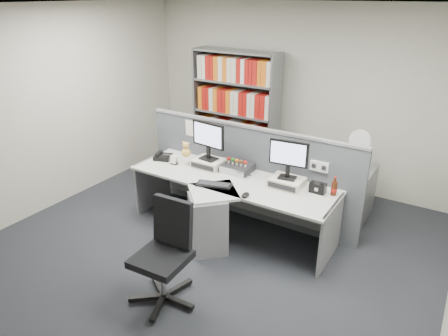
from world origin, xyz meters
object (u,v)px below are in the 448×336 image
Objects in this scene: monitor_right at (289,156)px; keyboard at (214,185)px; desk_calendar at (174,160)px; cola_bottle at (334,188)px; mouse at (245,195)px; speaker at (318,188)px; desktop_pc at (237,168)px; desk at (222,205)px; shelving_unit at (236,115)px; desk_fan at (360,144)px; desk_phone at (163,157)px; office_chair at (166,250)px; filing_cabinet at (353,192)px; monitor_left at (208,138)px.

monitor_right reaches higher than keyboard.
cola_bottle reaches higher than desk_calendar.
speaker is (0.64, 0.52, 0.04)m from mouse.
monitor_right reaches higher than desktop_pc.
desk is 2.12m from shelving_unit.
keyboard is (-0.02, -0.50, -0.03)m from desktop_pc.
speaker is 1.03m from desk_fan.
desk_phone is at bearing -176.22° from monitor_right.
speaker is 1.85m from office_chair.
keyboard is 2.01× the size of cola_bottle.
keyboard is 1.36m from cola_bottle.
monitor_right is 1.37m from filing_cabinet.
desk is 14.49× the size of speaker.
mouse reaches higher than filing_cabinet.
monitor_right is at bearing 60.71° from mouse.
desk_calendar is 0.17× the size of filing_cabinet.
speaker reaches higher than mouse.
shelving_unit reaches higher than filing_cabinet.
desk is at bearing -13.46° from desk_calendar.
speaker is at bearing -100.07° from filing_cabinet.
monitor_right is 0.23× the size of shelving_unit.
cola_bottle reaches higher than speaker.
desk_calendar reaches higher than desktop_pc.
monitor_left reaches higher than cola_bottle.
desk_calendar reaches higher than filing_cabinet.
monitor_left is 4.14× the size of desk_calendar.
office_chair reaches higher than keyboard.
filing_cabinet is (0.18, 0.99, -0.43)m from speaker.
desk is 3.71× the size of filing_cabinet.
desk_calendar is 0.23× the size of desk_fan.
desk_phone is 2.59m from desk_fan.
cola_bottle is at bearing 0.13° from desktop_pc.
monitor_left is 1.03m from mouse.
cola_bottle is (1.20, 0.45, 0.35)m from desk.
speaker is at bearing 6.16° from desk_calendar.
shelving_unit reaches higher than mouse.
monitor_right is 0.48m from speaker.
monitor_left is 0.77m from desk_phone.
monitor_left is at bearing 130.31° from keyboard.
mouse is 0.83m from speaker.
desktop_pc is 0.86m from desk_calendar.
filing_cabinet is at bearing 49.01° from keyboard.
desk_phone reaches higher than desk.
monitor_right is 3.77× the size of mouse.
desk_fan reaches higher than mouse.
desk_phone is (-1.50, 0.38, 0.01)m from mouse.
mouse is at bearing -14.25° from desk_calendar.
desk_calendar is at bearing 165.75° from mouse.
monitor_right is 1.04× the size of keyboard.
shelving_unit is (-1.92, 1.44, 0.20)m from speaker.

